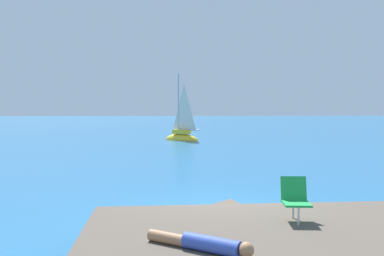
{
  "coord_description": "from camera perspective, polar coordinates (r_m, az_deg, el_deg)",
  "views": [
    {
      "loc": [
        -1.14,
        -10.55,
        2.83
      ],
      "look_at": [
        -0.16,
        16.37,
        1.2
      ],
      "focal_mm": 39.17,
      "sensor_mm": 36.0,
      "label": 1
    }
  ],
  "objects": [
    {
      "name": "boulder_inland",
      "position": [
        9.48,
        -1.59,
        -13.89
      ],
      "size": [
        1.27,
        1.3,
        0.64
      ],
      "primitive_type": "cube",
      "rotation": [
        0.04,
        0.05,
        0.99
      ],
      "color": "#4E4D47",
      "rests_on": "ground"
    },
    {
      "name": "beach_chair",
      "position": [
        8.12,
        13.84,
        -9.1
      ],
      "size": [
        0.52,
        0.63,
        0.8
      ],
      "rotation": [
        0.0,
        0.0,
        4.64
      ],
      "color": "green",
      "rests_on": "shore_ledge"
    },
    {
      "name": "ground_plane",
      "position": [
        10.98,
        4.03,
        -11.47
      ],
      "size": [
        160.0,
        160.0,
        0.0
      ],
      "primitive_type": "plane",
      "color": "#236093"
    },
    {
      "name": "boulder_seaward",
      "position": [
        9.44,
        4.02,
        -13.97
      ],
      "size": [
        1.83,
        1.86,
        1.12
      ],
      "primitive_type": "cube",
      "rotation": [
        0.17,
        -0.1,
        0.55
      ],
      "color": "brown",
      "rests_on": "ground"
    },
    {
      "name": "sailboat_near",
      "position": [
        31.5,
        -1.41,
        -1.15
      ],
      "size": [
        2.95,
        2.43,
        5.51
      ],
      "rotation": [
        0.0,
        0.0,
        2.55
      ],
      "color": "yellow",
      "rests_on": "ground"
    },
    {
      "name": "person_sunbather",
      "position": [
        6.41,
        1.59,
        -15.44
      ],
      "size": [
        1.55,
        1.07,
        0.25
      ],
      "rotation": [
        0.0,
        0.0,
        2.57
      ],
      "color": "#334CB2",
      "rests_on": "shore_ledge"
    },
    {
      "name": "shore_ledge",
      "position": [
        7.46,
        13.45,
        -16.29
      ],
      "size": [
        7.25,
        4.68,
        0.63
      ],
      "primitive_type": "cube",
      "rotation": [
        0.0,
        0.0,
        0.05
      ],
      "color": "brown",
      "rests_on": "ground"
    }
  ]
}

